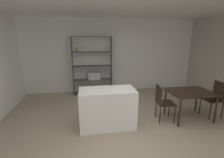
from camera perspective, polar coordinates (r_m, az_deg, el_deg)
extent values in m
plane|color=tan|center=(3.67, 3.90, -19.46)|extent=(9.95, 9.95, 0.00)
cube|color=silver|center=(6.25, -2.47, 8.34)|extent=(7.23, 0.06, 2.79)
cube|color=white|center=(3.81, -1.68, -10.29)|extent=(1.28, 0.66, 0.91)
cube|color=#4C4C51|center=(5.97, -13.85, 4.38)|extent=(0.02, 0.32, 2.11)
cube|color=#4C4C51|center=(6.01, -0.31, 4.86)|extent=(0.02, 0.32, 2.11)
cube|color=#4C4C51|center=(5.87, -7.37, 14.78)|extent=(1.43, 0.32, 0.02)
cube|color=#4C4C51|center=(6.21, -6.76, -4.92)|extent=(1.43, 0.32, 0.02)
cube|color=#4C4C51|center=(6.05, -6.91, -0.18)|extent=(1.39, 0.32, 0.02)
cube|color=#4C4C51|center=(5.95, -7.06, 4.65)|extent=(1.39, 0.32, 0.02)
cube|color=#4C4C51|center=(5.89, -7.21, 9.63)|extent=(1.39, 0.32, 0.02)
cube|color=silver|center=(6.17, -11.77, -4.06)|extent=(0.03, 0.26, 0.22)
cube|color=gold|center=(6.17, -11.14, -3.95)|extent=(0.05, 0.26, 0.24)
cube|color=red|center=(6.17, -10.38, -3.92)|extent=(0.06, 0.26, 0.24)
cube|color=#8E4793|center=(5.89, -12.40, 10.23)|extent=(0.03, 0.26, 0.14)
cube|color=gold|center=(5.88, -11.82, 10.28)|extent=(0.05, 0.26, 0.15)
cube|color=#B7BABC|center=(6.02, -6.33, 1.14)|extent=(0.44, 0.28, 0.26)
cube|color=black|center=(4.51, 26.24, -4.20)|extent=(1.07, 0.82, 0.03)
cylinder|color=black|center=(4.12, 22.97, -11.07)|extent=(0.04, 0.04, 0.71)
cylinder|color=black|center=(4.67, 33.04, -9.29)|extent=(0.04, 0.04, 0.71)
cylinder|color=black|center=(4.67, 18.47, -7.64)|extent=(0.04, 0.04, 0.71)
cylinder|color=black|center=(5.17, 27.91, -6.50)|extent=(0.04, 0.04, 0.71)
cube|color=black|center=(4.98, 32.14, -6.18)|extent=(0.44, 0.43, 0.03)
cube|color=black|center=(5.05, 34.12, -3.34)|extent=(0.05, 0.41, 0.46)
cylinder|color=black|center=(5.07, 28.91, -8.44)|extent=(0.03, 0.03, 0.47)
cylinder|color=black|center=(4.83, 31.58, -9.86)|extent=(0.03, 0.03, 0.47)
cylinder|color=black|center=(5.30, 31.94, -7.87)|extent=(0.03, 0.03, 0.47)
cylinder|color=black|center=(5.08, 34.62, -9.18)|extent=(0.03, 0.03, 0.47)
cube|color=black|center=(4.26, 18.57, -8.16)|extent=(0.48, 0.49, 0.03)
cube|color=black|center=(4.13, 16.27, -5.34)|extent=(0.09, 0.43, 0.43)
cylinder|color=black|center=(4.26, 21.45, -11.94)|extent=(0.03, 0.03, 0.45)
cylinder|color=black|center=(4.58, 19.71, -9.94)|extent=(0.03, 0.03, 0.45)
cylinder|color=black|center=(4.14, 16.77, -12.30)|extent=(0.03, 0.03, 0.45)
cylinder|color=black|center=(4.47, 15.36, -10.19)|extent=(0.03, 0.03, 0.45)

